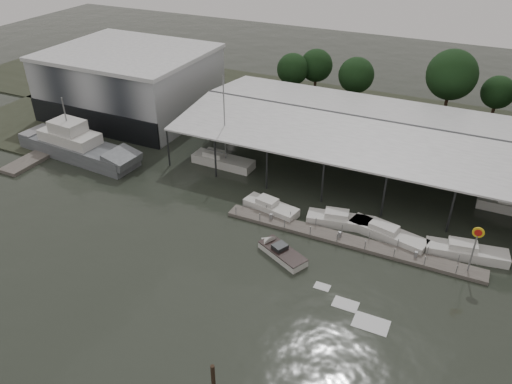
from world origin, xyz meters
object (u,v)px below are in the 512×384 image
at_px(grey_trawler, 78,147).
at_px(shell_fuel_sign, 476,242).
at_px(speedboat_underway, 279,251).
at_px(white_sailboat, 222,161).

bearing_deg(grey_trawler, shell_fuel_sign, 0.71).
xyz_separation_m(grey_trawler, speedboat_underway, (34.05, -8.25, -1.19)).
bearing_deg(speedboat_underway, white_sailboat, -18.46).
distance_m(grey_trawler, speedboat_underway, 35.06).
bearing_deg(speedboat_underway, grey_trawler, 12.92).
bearing_deg(grey_trawler, speedboat_underway, -9.34).
distance_m(shell_fuel_sign, grey_trawler, 52.08).
height_order(grey_trawler, speedboat_underway, grey_trawler).
bearing_deg(white_sailboat, speedboat_underway, -43.48).
relative_size(white_sailboat, speedboat_underway, 0.80).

